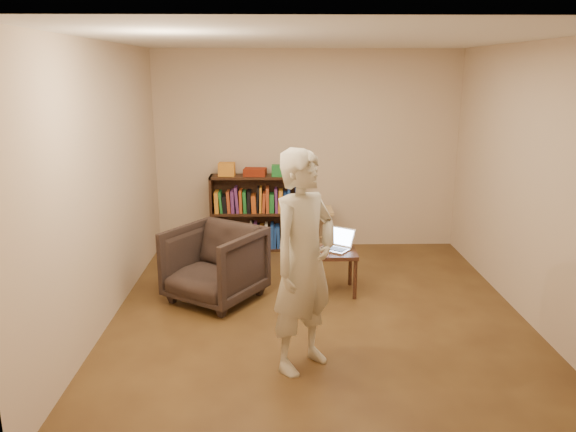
{
  "coord_description": "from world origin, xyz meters",
  "views": [
    {
      "loc": [
        -0.39,
        -5.13,
        2.34
      ],
      "look_at": [
        -0.29,
        0.35,
        0.91
      ],
      "focal_mm": 35.0,
      "sensor_mm": 36.0,
      "label": 1
    }
  ],
  "objects_px": {
    "bookshelf": "(256,217)",
    "armchair": "(215,264)",
    "side_table": "(335,258)",
    "stool": "(316,218)",
    "laptop": "(337,244)",
    "person": "(304,262)"
  },
  "relations": [
    {
      "from": "bookshelf",
      "to": "armchair",
      "type": "height_order",
      "value": "bookshelf"
    },
    {
      "from": "armchair",
      "to": "side_table",
      "type": "distance_m",
      "value": 1.28
    },
    {
      "from": "side_table",
      "to": "stool",
      "type": "bearing_deg",
      "value": 94.48
    },
    {
      "from": "laptop",
      "to": "side_table",
      "type": "bearing_deg",
      "value": -78.29
    },
    {
      "from": "side_table",
      "to": "laptop",
      "type": "height_order",
      "value": "laptop"
    },
    {
      "from": "laptop",
      "to": "armchair",
      "type": "bearing_deg",
      "value": -133.48
    },
    {
      "from": "bookshelf",
      "to": "stool",
      "type": "bearing_deg",
      "value": -14.11
    },
    {
      "from": "bookshelf",
      "to": "armchair",
      "type": "relative_size",
      "value": 1.4
    },
    {
      "from": "stool",
      "to": "bookshelf",
      "type": "bearing_deg",
      "value": 165.89
    },
    {
      "from": "stool",
      "to": "side_table",
      "type": "distance_m",
      "value": 1.35
    },
    {
      "from": "armchair",
      "to": "laptop",
      "type": "bearing_deg",
      "value": 44.38
    },
    {
      "from": "stool",
      "to": "laptop",
      "type": "bearing_deg",
      "value": -83.82
    },
    {
      "from": "armchair",
      "to": "laptop",
      "type": "height_order",
      "value": "armchair"
    },
    {
      "from": "side_table",
      "to": "person",
      "type": "relative_size",
      "value": 0.26
    },
    {
      "from": "armchair",
      "to": "side_table",
      "type": "relative_size",
      "value": 1.83
    },
    {
      "from": "bookshelf",
      "to": "armchair",
      "type": "xyz_separation_m",
      "value": [
        -0.37,
        -1.72,
        -0.05
      ]
    },
    {
      "from": "stool",
      "to": "laptop",
      "type": "height_order",
      "value": "laptop"
    },
    {
      "from": "stool",
      "to": "side_table",
      "type": "bearing_deg",
      "value": -85.52
    },
    {
      "from": "person",
      "to": "stool",
      "type": "bearing_deg",
      "value": 38.35
    },
    {
      "from": "stool",
      "to": "person",
      "type": "bearing_deg",
      "value": -95.9
    },
    {
      "from": "side_table",
      "to": "laptop",
      "type": "xyz_separation_m",
      "value": [
        0.03,
        0.07,
        0.13
      ]
    },
    {
      "from": "armchair",
      "to": "side_table",
      "type": "bearing_deg",
      "value": 41.41
    }
  ]
}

